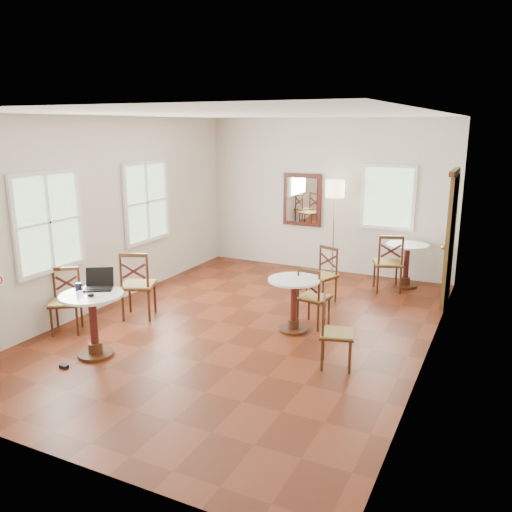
{
  "coord_description": "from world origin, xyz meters",
  "views": [
    {
      "loc": [
        3.25,
        -6.41,
        2.86
      ],
      "look_at": [
        0.0,
        0.3,
        1.0
      ],
      "focal_mm": 36.9,
      "sensor_mm": 36.0,
      "label": 1
    }
  ],
  "objects_px": {
    "cafe_table_near": "(93,318)",
    "chair_near_a": "(138,285)",
    "chair_mid_a": "(313,297)",
    "chair_back_b": "(322,275)",
    "mouse": "(90,295)",
    "power_adapter": "(64,366)",
    "laptop": "(99,283)",
    "chair_mid_b": "(335,333)",
    "cafe_table_mid": "(294,299)",
    "navy_mug": "(79,287)",
    "cafe_table_back": "(407,260)",
    "chair_back_a": "(388,263)",
    "water_glass": "(80,296)",
    "floor_lamp": "(335,195)",
    "chair_near_b": "(66,301)"
  },
  "relations": [
    {
      "from": "chair_mid_a",
      "to": "cafe_table_near",
      "type": "bearing_deg",
      "value": 54.27
    },
    {
      "from": "chair_near_a",
      "to": "mouse",
      "type": "bearing_deg",
      "value": 83.16
    },
    {
      "from": "laptop",
      "to": "water_glass",
      "type": "xyz_separation_m",
      "value": [
        0.13,
        -0.47,
        -0.01
      ]
    },
    {
      "from": "chair_mid_b",
      "to": "chair_back_a",
      "type": "relative_size",
      "value": 0.84
    },
    {
      "from": "cafe_table_mid",
      "to": "water_glass",
      "type": "distance_m",
      "value": 2.87
    },
    {
      "from": "chair_near_a",
      "to": "chair_back_a",
      "type": "relative_size",
      "value": 1.01
    },
    {
      "from": "water_glass",
      "to": "mouse",
      "type": "bearing_deg",
      "value": 86.74
    },
    {
      "from": "cafe_table_back",
      "to": "mouse",
      "type": "height_order",
      "value": "mouse"
    },
    {
      "from": "chair_mid_a",
      "to": "laptop",
      "type": "xyz_separation_m",
      "value": [
        -2.21,
        -1.94,
        0.45
      ]
    },
    {
      "from": "cafe_table_mid",
      "to": "chair_back_b",
      "type": "xyz_separation_m",
      "value": [
        -0.06,
        1.41,
        -0.02
      ]
    },
    {
      "from": "power_adapter",
      "to": "mouse",
      "type": "bearing_deg",
      "value": 65.36
    },
    {
      "from": "floor_lamp",
      "to": "laptop",
      "type": "xyz_separation_m",
      "value": [
        -1.64,
        -4.63,
        -0.68
      ]
    },
    {
      "from": "mouse",
      "to": "chair_near_b",
      "type": "bearing_deg",
      "value": 152.69
    },
    {
      "from": "chair_mid_a",
      "to": "navy_mug",
      "type": "relative_size",
      "value": 7.16
    },
    {
      "from": "cafe_table_near",
      "to": "cafe_table_mid",
      "type": "bearing_deg",
      "value": 43.95
    },
    {
      "from": "chair_back_a",
      "to": "chair_near_b",
      "type": "bearing_deg",
      "value": 24.65
    },
    {
      "from": "chair_mid_a",
      "to": "navy_mug",
      "type": "distance_m",
      "value": 3.22
    },
    {
      "from": "chair_mid_b",
      "to": "mouse",
      "type": "xyz_separation_m",
      "value": [
        -2.76,
        -1.12,
        0.41
      ]
    },
    {
      "from": "cafe_table_back",
      "to": "navy_mug",
      "type": "bearing_deg",
      "value": -124.51
    },
    {
      "from": "chair_back_b",
      "to": "floor_lamp",
      "type": "distance_m",
      "value": 1.96
    },
    {
      "from": "chair_back_b",
      "to": "water_glass",
      "type": "relative_size",
      "value": 8.08
    },
    {
      "from": "laptop",
      "to": "navy_mug",
      "type": "bearing_deg",
      "value": -162.14
    },
    {
      "from": "chair_near_a",
      "to": "water_glass",
      "type": "height_order",
      "value": "chair_near_a"
    },
    {
      "from": "chair_near_a",
      "to": "chair_near_b",
      "type": "bearing_deg",
      "value": 34.06
    },
    {
      "from": "chair_mid_b",
      "to": "water_glass",
      "type": "bearing_deg",
      "value": 98.68
    },
    {
      "from": "chair_mid_a",
      "to": "floor_lamp",
      "type": "bearing_deg",
      "value": -69.45
    },
    {
      "from": "floor_lamp",
      "to": "navy_mug",
      "type": "xyz_separation_m",
      "value": [
        -1.81,
        -4.83,
        -0.7
      ]
    },
    {
      "from": "chair_mid_a",
      "to": "chair_back_b",
      "type": "distance_m",
      "value": 1.14
    },
    {
      "from": "cafe_table_near",
      "to": "chair_near_a",
      "type": "xyz_separation_m",
      "value": [
        -0.37,
        1.36,
        0.01
      ]
    },
    {
      "from": "cafe_table_near",
      "to": "chair_mid_a",
      "type": "distance_m",
      "value": 3.05
    },
    {
      "from": "cafe_table_back",
      "to": "chair_back_a",
      "type": "height_order",
      "value": "chair_back_a"
    },
    {
      "from": "chair_back_a",
      "to": "cafe_table_near",
      "type": "bearing_deg",
      "value": 35.9
    },
    {
      "from": "cafe_table_back",
      "to": "mouse",
      "type": "distance_m",
      "value": 5.65
    },
    {
      "from": "navy_mug",
      "to": "laptop",
      "type": "bearing_deg",
      "value": 49.97
    },
    {
      "from": "cafe_table_near",
      "to": "mouse",
      "type": "height_order",
      "value": "mouse"
    },
    {
      "from": "cafe_table_near",
      "to": "power_adapter",
      "type": "distance_m",
      "value": 0.67
    },
    {
      "from": "floor_lamp",
      "to": "chair_back_b",
      "type": "bearing_deg",
      "value": -78.19
    },
    {
      "from": "navy_mug",
      "to": "chair_mid_b",
      "type": "bearing_deg",
      "value": 18.05
    },
    {
      "from": "mouse",
      "to": "navy_mug",
      "type": "xyz_separation_m",
      "value": [
        -0.3,
        0.12,
        0.03
      ]
    },
    {
      "from": "chair_mid_b",
      "to": "chair_near_a",
      "type": "bearing_deg",
      "value": 68.25
    },
    {
      "from": "chair_back_a",
      "to": "power_adapter",
      "type": "xyz_separation_m",
      "value": [
        -2.85,
        -4.78,
        -0.49
      ]
    },
    {
      "from": "cafe_table_mid",
      "to": "laptop",
      "type": "height_order",
      "value": "laptop"
    },
    {
      "from": "chair_near_b",
      "to": "chair_back_b",
      "type": "distance_m",
      "value": 4.0
    },
    {
      "from": "cafe_table_near",
      "to": "floor_lamp",
      "type": "bearing_deg",
      "value": 72.19
    },
    {
      "from": "laptop",
      "to": "mouse",
      "type": "relative_size",
      "value": 4.16
    },
    {
      "from": "cafe_table_back",
      "to": "chair_back_b",
      "type": "height_order",
      "value": "chair_back_b"
    },
    {
      "from": "chair_back_a",
      "to": "cafe_table_back",
      "type": "bearing_deg",
      "value": -142.56
    },
    {
      "from": "chair_near_b",
      "to": "mouse",
      "type": "height_order",
      "value": "chair_near_b"
    },
    {
      "from": "chair_back_b",
      "to": "water_glass",
      "type": "distance_m",
      "value": 4.0
    },
    {
      "from": "mouse",
      "to": "navy_mug",
      "type": "relative_size",
      "value": 0.87
    }
  ]
}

